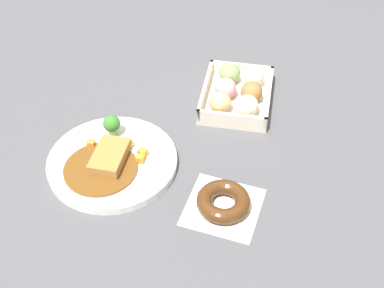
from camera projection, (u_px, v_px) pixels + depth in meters
ground_plane at (143, 140)px, 1.15m from camera, size 1.60×1.60×0.00m
curry_plate at (112, 160)px, 1.09m from camera, size 0.28×0.28×0.07m
donut_box at (237, 93)px, 1.24m from camera, size 0.21×0.16×0.06m
chocolate_ring_donut at (223, 202)px, 1.00m from camera, size 0.16×0.16×0.03m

